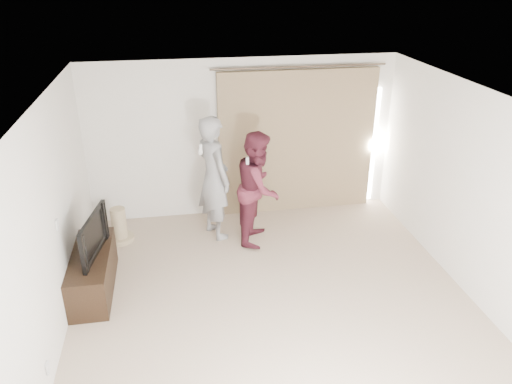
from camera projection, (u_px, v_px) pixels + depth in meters
floor at (276, 308)px, 6.20m from camera, size 5.50×5.50×0.00m
wall_back at (243, 139)px, 8.11m from camera, size 5.00×0.04×2.60m
wall_left at (47, 234)px, 5.27m from camera, size 0.04×5.50×2.60m
ceiling at (280, 103)px, 5.11m from camera, size 5.00×5.50×0.01m
curtain at (298, 142)px, 8.23m from camera, size 2.80×0.11×2.46m
tv_console at (93, 272)px, 6.45m from camera, size 0.48×1.40×0.54m
tv at (87, 236)px, 6.22m from camera, size 0.30×0.95×0.55m
scratching_post at (120, 228)px, 7.62m from camera, size 0.41×0.41×0.54m
person_man at (214, 178)px, 7.50m from camera, size 0.71×0.83×1.93m
person_woman at (259, 188)px, 7.41m from camera, size 0.90×1.01×1.73m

